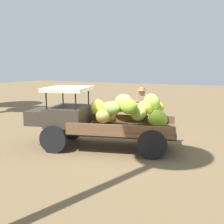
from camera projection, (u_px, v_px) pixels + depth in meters
ground_plane at (113, 145)px, 8.76m from camera, size 60.00×60.00×0.00m
truck at (103, 117)px, 8.49m from camera, size 4.66×2.72×1.84m
farmer at (142, 109)px, 9.71m from camera, size 0.53×0.47×1.74m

